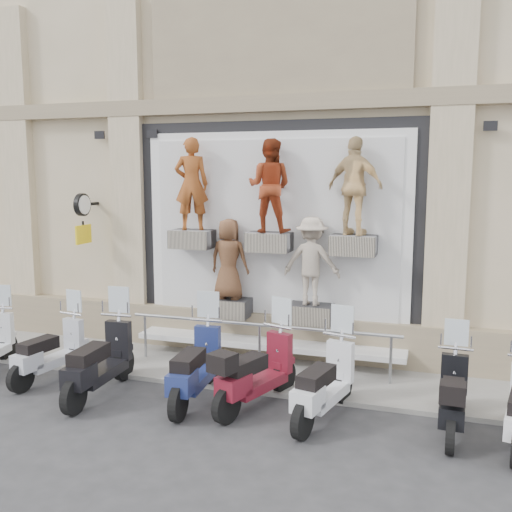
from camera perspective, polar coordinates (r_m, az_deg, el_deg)
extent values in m
plane|color=#2F2F32|center=(8.76, -3.76, -15.88)|extent=(90.00, 90.00, 0.00)
cube|color=gray|center=(10.58, 0.53, -11.27)|extent=(16.00, 2.20, 0.08)
cube|color=black|center=(10.86, 1.90, 2.04)|extent=(5.60, 0.10, 4.30)
cube|color=white|center=(10.80, 1.82, 2.01)|extent=(5.10, 0.06, 3.90)
cube|color=white|center=(10.76, 1.76, 1.98)|extent=(4.70, 0.04, 3.60)
cube|color=white|center=(10.87, 1.25, -8.62)|extent=(5.10, 0.75, 0.10)
cube|color=#28282B|center=(11.05, -6.38, 1.71)|extent=(0.80, 0.50, 0.35)
imported|color=#AC5421|center=(10.98, -6.47, 7.16)|extent=(0.74, 0.61, 1.75)
cube|color=#28282B|center=(10.51, 1.34, 1.42)|extent=(0.80, 0.50, 0.35)
imported|color=maroon|center=(10.44, 1.36, 7.01)|extent=(0.83, 0.65, 1.70)
cube|color=#28282B|center=(10.18, 9.73, 1.08)|extent=(0.80, 0.50, 0.35)
imported|color=#DCB97F|center=(10.11, 9.88, 6.90)|extent=(1.09, 0.71, 1.72)
cube|color=#28282B|center=(11.00, -2.69, -5.16)|extent=(0.80, 0.50, 0.35)
imported|color=brown|center=(10.82, -2.73, -0.29)|extent=(0.77, 0.52, 1.54)
cube|color=#28282B|center=(10.55, 5.51, -5.77)|extent=(0.80, 0.50, 0.35)
imported|color=beige|center=(10.36, 5.58, -0.50)|extent=(1.04, 0.60, 1.61)
cube|color=black|center=(12.27, -16.27, 5.01)|extent=(0.06, 0.56, 0.06)
cylinder|color=black|center=(12.04, -16.99, 4.93)|extent=(0.10, 0.46, 0.46)
cube|color=yellow|center=(12.09, -16.87, 2.09)|extent=(0.04, 0.50, 0.38)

